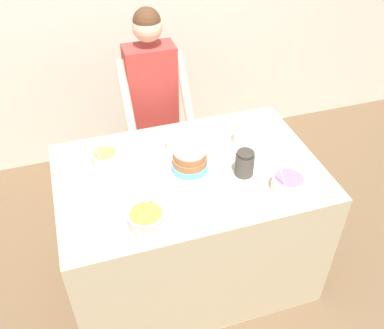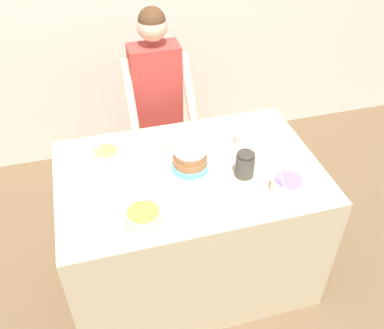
{
  "view_description": "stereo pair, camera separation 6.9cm",
  "coord_description": "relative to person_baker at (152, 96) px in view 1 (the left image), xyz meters",
  "views": [
    {
      "loc": [
        -0.54,
        -1.28,
        2.49
      ],
      "look_at": [
        0.0,
        0.44,
        1.0
      ],
      "focal_mm": 40.0,
      "sensor_mm": 36.0,
      "label": 1
    },
    {
      "loc": [
        -0.48,
        -1.3,
        2.49
      ],
      "look_at": [
        0.0,
        0.44,
        1.0
      ],
      "focal_mm": 40.0,
      "sensor_mm": 36.0,
      "label": 2
    }
  ],
  "objects": [
    {
      "name": "drinking_glass",
      "position": [
        -0.0,
        -0.55,
        -0.0
      ],
      "size": [
        0.08,
        0.08,
        0.11
      ],
      "color": "silver",
      "rests_on": "counter"
    },
    {
      "name": "frosting_bowl_white",
      "position": [
        0.44,
        -0.6,
        -0.02
      ],
      "size": [
        0.15,
        0.15,
        0.17
      ],
      "color": "silver",
      "rests_on": "counter"
    },
    {
      "name": "stoneware_jar",
      "position": [
        0.31,
        -0.89,
        0.01
      ],
      "size": [
        0.11,
        0.11,
        0.15
      ],
      "color": "#4C4742",
      "rests_on": "counter"
    },
    {
      "name": "frosting_bowl_purple",
      "position": [
        0.49,
        -1.07,
        -0.02
      ],
      "size": [
        0.18,
        0.18,
        0.17
      ],
      "color": "white",
      "rests_on": "counter"
    },
    {
      "name": "person_baker",
      "position": [
        0.0,
        0.0,
        0.0
      ],
      "size": [
        0.46,
        0.43,
        1.58
      ],
      "color": "#2D2D38",
      "rests_on": "ground_plane"
    },
    {
      "name": "ceramic_plate",
      "position": [
        -0.49,
        -0.85,
        -0.05
      ],
      "size": [
        0.21,
        0.21,
        0.01
      ],
      "color": "silver",
      "rests_on": "counter"
    },
    {
      "name": "counter",
      "position": [
        0.03,
        -0.77,
        -0.52
      ],
      "size": [
        1.5,
        0.98,
        0.91
      ],
      "color": "#C6B793",
      "rests_on": "ground_plane"
    },
    {
      "name": "cake",
      "position": [
        0.03,
        -0.76,
        0.0
      ],
      "size": [
        0.29,
        0.29,
        0.14
      ],
      "color": "silver",
      "rests_on": "counter"
    },
    {
      "name": "frosting_bowl_yellow",
      "position": [
        -0.41,
        -0.54,
        -0.02
      ],
      "size": [
        0.16,
        0.16,
        0.15
      ],
      "color": "silver",
      "rests_on": "counter"
    },
    {
      "name": "wall_back",
      "position": [
        0.03,
        0.8,
        0.33
      ],
      "size": [
        10.0,
        0.05,
        2.6
      ],
      "color": "silver",
      "rests_on": "ground_plane"
    },
    {
      "name": "frosting_bowl_orange",
      "position": [
        -0.29,
        -1.1,
        -0.02
      ],
      "size": [
        0.19,
        0.19,
        0.16
      ],
      "color": "silver",
      "rests_on": "counter"
    }
  ]
}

